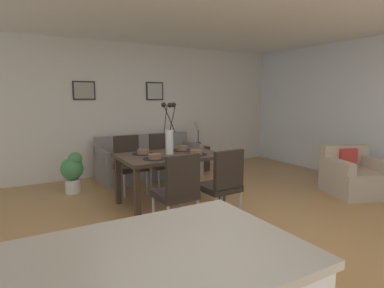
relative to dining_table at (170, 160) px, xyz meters
name	(u,v)px	position (x,y,z in m)	size (l,w,h in m)	color
ground_plane	(213,229)	(0.06, -1.04, -0.65)	(9.00, 9.00, 0.00)	#A87A47
back_wall_panel	(124,109)	(0.06, 2.21, 0.65)	(9.00, 0.10, 2.60)	silver
side_window_wall	(370,111)	(3.71, -0.64, 0.65)	(0.10, 6.30, 2.60)	white
ceiling_panel	(196,3)	(0.06, -0.64, 1.99)	(9.00, 7.20, 0.08)	white
dining_table	(170,160)	(0.00, 0.00, 0.00)	(1.40, 0.93, 0.74)	#3D2D23
dining_chair_near_left	(178,188)	(-0.32, -0.88, -0.14)	(0.46, 0.46, 0.92)	black
dining_chair_near_right	(129,161)	(-0.30, 0.89, -0.14)	(0.46, 0.46, 0.92)	black
dining_chair_far_left	(223,182)	(0.30, -0.89, -0.14)	(0.46, 0.46, 0.92)	black
dining_chair_far_right	(164,158)	(0.30, 0.85, -0.14)	(0.47, 0.47, 0.92)	black
centerpiece_vase	(169,135)	(0.00, 0.00, 0.37)	(0.21, 0.23, 0.73)	silver
placemat_near_left	(155,159)	(-0.32, -0.21, 0.09)	(0.32, 0.32, 0.01)	black
bowl_near_left	(155,156)	(-0.32, -0.21, 0.13)	(0.17, 0.17, 0.07)	brown
placemat_near_right	(143,154)	(-0.32, 0.21, 0.09)	(0.32, 0.32, 0.01)	black
bowl_near_right	(143,151)	(-0.32, 0.21, 0.13)	(0.17, 0.17, 0.07)	brown
placemat_far_left	(196,154)	(0.31, -0.21, 0.09)	(0.32, 0.32, 0.01)	black
bowl_far_left	(196,152)	(0.31, -0.21, 0.13)	(0.17, 0.17, 0.07)	brown
placemat_far_right	(182,150)	(0.31, 0.21, 0.09)	(0.32, 0.32, 0.01)	black
bowl_far_right	(182,148)	(0.31, 0.21, 0.13)	(0.17, 0.17, 0.07)	brown
sofa	(149,163)	(0.35, 1.66, -0.37)	(1.93, 0.84, 0.80)	gray
side_table	(198,158)	(1.46, 1.64, -0.39)	(0.36, 0.36, 0.52)	#33261E
table_lamp	(198,128)	(1.46, 1.64, 0.24)	(0.22, 0.22, 0.51)	#4C4C51
armchair	(354,176)	(2.79, -1.01, -0.37)	(1.03, 1.03, 0.75)	#B7A893
framed_picture_left	(84,91)	(-0.71, 2.14, 1.01)	(0.40, 0.03, 0.34)	black
framed_picture_center	(155,91)	(0.71, 2.14, 1.01)	(0.37, 0.03, 0.37)	black
potted_plant	(73,170)	(-1.12, 1.29, -0.28)	(0.36, 0.36, 0.67)	silver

